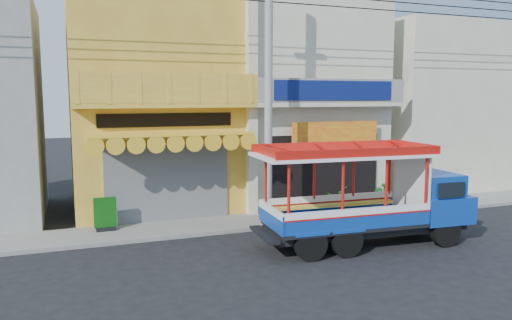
{
  "coord_description": "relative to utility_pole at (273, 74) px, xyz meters",
  "views": [
    {
      "loc": [
        -7.14,
        -11.7,
        4.32
      ],
      "look_at": [
        -1.74,
        2.5,
        2.39
      ],
      "focal_mm": 35.0,
      "sensor_mm": 36.0,
      "label": 1
    }
  ],
  "objects": [
    {
      "name": "potted_plant_c",
      "position": [
        5.4,
        1.4,
        -4.48
      ],
      "size": [
        0.68,
        0.68,
        0.86
      ],
      "primitive_type": "imported",
      "rotation": [
        0.0,
        0.0,
        3.96
      ],
      "color": "#16501A",
      "rests_on": "sidewalk"
    },
    {
      "name": "utility_pole",
      "position": [
        0.0,
        0.0,
        0.0
      ],
      "size": [
        28.0,
        0.26,
        9.0
      ],
      "color": "gray",
      "rests_on": "ground"
    },
    {
      "name": "green_sign",
      "position": [
        -5.27,
        1.05,
        -4.47
      ],
      "size": [
        0.69,
        0.34,
        1.06
      ],
      "color": "black",
      "rests_on": "sidewalk"
    },
    {
      "name": "sidewalk",
      "position": [
        0.85,
        0.7,
        -4.97
      ],
      "size": [
        30.0,
        2.0,
        0.12
      ],
      "primitive_type": "cube",
      "color": "slate",
      "rests_on": "ground"
    },
    {
      "name": "party_pilaster",
      "position": [
        -0.15,
        1.55,
        -1.03
      ],
      "size": [
        0.35,
        0.3,
        8.0
      ],
      "primitive_type": "cube",
      "color": "beige",
      "rests_on": "ground"
    },
    {
      "name": "potted_plant_a",
      "position": [
        2.65,
        0.45,
        -4.41
      ],
      "size": [
        1.19,
        1.18,
        1.0
      ],
      "primitive_type": "imported",
      "rotation": [
        0.0,
        0.0,
        0.77
      ],
      "color": "#16501A",
      "rests_on": "sidewalk"
    },
    {
      "name": "shophouse_left",
      "position": [
        -3.15,
        4.66,
        -0.92
      ],
      "size": [
        6.0,
        7.5,
        8.24
      ],
      "color": "gold",
      "rests_on": "ground"
    },
    {
      "name": "ground",
      "position": [
        0.85,
        -3.3,
        -5.03
      ],
      "size": [
        90.0,
        90.0,
        0.0
      ],
      "primitive_type": "plane",
      "color": "black",
      "rests_on": "ground"
    },
    {
      "name": "songthaew_truck",
      "position": [
        2.2,
        -2.89,
        -3.6
      ],
      "size": [
        6.48,
        2.44,
        2.97
      ],
      "color": "black",
      "rests_on": "ground"
    },
    {
      "name": "filler_building_right",
      "position": [
        9.85,
        4.7,
        -1.23
      ],
      "size": [
        6.0,
        6.0,
        7.6
      ],
      "primitive_type": "cube",
      "color": "beige",
      "rests_on": "ground"
    },
    {
      "name": "potted_plant_b",
      "position": [
        4.46,
        0.24,
        -4.47
      ],
      "size": [
        0.61,
        0.57,
        0.88
      ],
      "primitive_type": "imported",
      "rotation": [
        0.0,
        0.0,
        2.67
      ],
      "color": "#16501A",
      "rests_on": "sidewalk"
    },
    {
      "name": "shophouse_right",
      "position": [
        2.85,
        4.66,
        -0.93
      ],
      "size": [
        6.0,
        6.75,
        8.24
      ],
      "color": "beige",
      "rests_on": "ground"
    }
  ]
}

